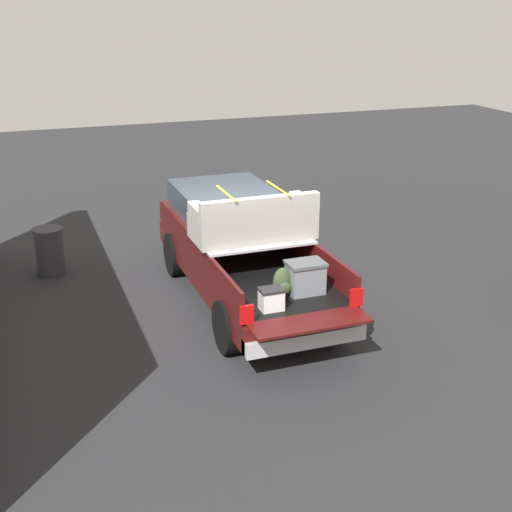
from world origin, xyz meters
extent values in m
plane|color=#262628|center=(0.00, 0.00, 0.00)|extent=(40.00, 40.00, 0.00)
cube|color=#470F0F|center=(0.00, 0.00, 0.63)|extent=(5.50, 1.92, 0.44)
cube|color=black|center=(-1.20, 0.00, 0.87)|extent=(2.80, 1.80, 0.04)
cube|color=#470F0F|center=(-1.20, 0.93, 1.10)|extent=(2.80, 0.06, 0.50)
cube|color=#470F0F|center=(-1.20, -0.93, 1.10)|extent=(2.80, 0.06, 0.50)
cube|color=#470F0F|center=(0.17, 0.00, 1.10)|extent=(0.06, 1.80, 0.50)
cube|color=#470F0F|center=(-2.88, 0.00, 0.87)|extent=(0.55, 1.80, 0.04)
cube|color=#B2B2B7|center=(-0.43, 0.00, 1.37)|extent=(1.25, 1.92, 0.04)
cube|color=#470F0F|center=(1.35, 0.00, 1.10)|extent=(2.30, 1.92, 0.50)
cube|color=#2D3842|center=(1.25, 0.00, 1.61)|extent=(1.94, 1.76, 0.53)
cube|color=#470F0F|center=(2.70, 0.00, 1.04)|extent=(0.40, 1.82, 0.38)
cube|color=#B2B2B7|center=(-2.72, 0.00, 0.53)|extent=(0.24, 1.92, 0.24)
cube|color=red|center=(-2.62, 0.88, 1.03)|extent=(0.06, 0.20, 0.28)
cube|color=red|center=(-2.62, -0.88, 1.03)|extent=(0.06, 0.20, 0.28)
cylinder|color=black|center=(1.75, 0.88, 0.43)|extent=(0.86, 0.30, 0.86)
cylinder|color=black|center=(1.75, -0.88, 0.43)|extent=(0.86, 0.30, 0.86)
cylinder|color=black|center=(-1.75, 0.88, 0.43)|extent=(0.86, 0.30, 0.86)
cylinder|color=black|center=(-1.75, -0.88, 0.43)|extent=(0.86, 0.30, 0.86)
cube|color=slate|center=(-1.89, -0.36, 1.13)|extent=(0.40, 0.55, 0.47)
cube|color=#505359|center=(-1.89, -0.36, 1.39)|extent=(0.44, 0.59, 0.05)
ellipsoid|color=#384728|center=(-1.87, 0.03, 1.12)|extent=(0.20, 0.31, 0.46)
ellipsoid|color=#384728|center=(-1.98, 0.03, 1.05)|extent=(0.09, 0.22, 0.20)
cube|color=white|center=(-2.30, 0.38, 1.04)|extent=(0.26, 0.34, 0.30)
cube|color=#262628|center=(-2.30, 0.38, 1.21)|extent=(0.28, 0.36, 0.04)
cube|color=#9E9993|center=(-0.43, 0.00, 1.60)|extent=(0.95, 2.08, 0.42)
cube|color=#9E9993|center=(-0.82, 0.00, 2.01)|extent=(0.16, 2.08, 0.40)
cube|color=#9E9993|center=(-0.38, 0.94, 1.92)|extent=(0.71, 0.20, 0.22)
cube|color=#9E9993|center=(-0.38, -0.94, 1.92)|extent=(0.71, 0.20, 0.22)
cube|color=yellow|center=(-0.43, 0.47, 2.22)|extent=(1.05, 0.03, 0.02)
cube|color=yellow|center=(-0.43, -0.47, 2.22)|extent=(1.05, 0.03, 0.02)
cylinder|color=#2D2D33|center=(2.61, 3.26, 0.45)|extent=(0.56, 0.56, 0.90)
cylinder|color=#2D2D33|center=(2.61, 3.26, 0.94)|extent=(0.60, 0.60, 0.08)
camera|label=1|loc=(-10.96, 3.79, 5.24)|focal=47.91mm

